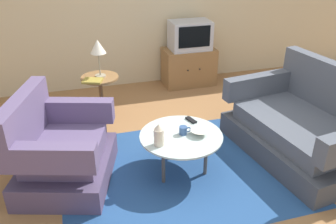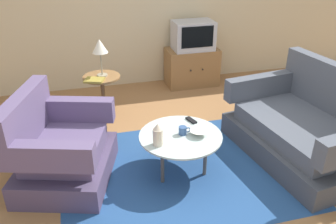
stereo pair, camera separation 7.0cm
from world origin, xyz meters
TOP-DOWN VIEW (x-y plane):
  - ground_plane at (0.00, 0.00)m, footprint 16.00×16.00m
  - area_rug at (-0.13, 0.02)m, footprint 2.33×1.81m
  - armchair at (-1.27, 0.21)m, footprint 1.06×1.18m
  - couch at (1.23, -0.02)m, footprint 1.19×1.65m
  - coffee_table at (-0.13, 0.02)m, footprint 0.80×0.80m
  - side_table at (-0.75, 1.32)m, footprint 0.45×0.45m
  - tv_stand at (0.70, 2.17)m, footprint 0.79×0.47m
  - television at (0.70, 2.15)m, footprint 0.60×0.40m
  - table_lamp at (-0.74, 1.32)m, footprint 0.19×0.19m
  - vase at (-0.38, -0.09)m, footprint 0.10×0.10m
  - mug at (-0.11, 0.03)m, footprint 0.12×0.08m
  - bowl at (0.04, -0.03)m, footprint 0.18×0.18m
  - tv_remote_dark at (0.05, 0.26)m, footprint 0.09×0.15m
  - book at (-0.85, 1.18)m, footprint 0.26×0.23m

SIDE VIEW (x-z plane):
  - ground_plane at x=0.00m, z-range 0.00..0.00m
  - area_rug at x=-0.13m, z-range 0.00..0.00m
  - tv_stand at x=0.70m, z-range 0.00..0.57m
  - couch at x=1.23m, z-range -0.17..0.77m
  - armchair at x=-1.27m, z-range -0.13..0.75m
  - coffee_table at x=-0.13m, z-range 0.18..0.59m
  - side_table at x=-0.75m, z-range 0.13..0.72m
  - tv_remote_dark at x=0.05m, z-range 0.42..0.44m
  - bowl at x=0.04m, z-range 0.42..0.47m
  - mug at x=-0.11m, z-range 0.42..0.50m
  - vase at x=-0.38m, z-range 0.41..0.63m
  - book at x=-0.85m, z-range 0.59..0.62m
  - television at x=0.70m, z-range 0.57..1.00m
  - table_lamp at x=-0.74m, z-range 0.72..1.17m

